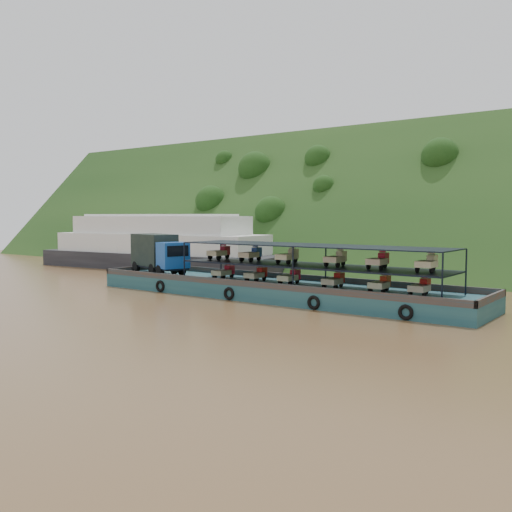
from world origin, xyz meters
The scene contains 4 objects.
ground centered at (0.00, 0.00, 0.00)m, with size 160.00×160.00×0.00m, color brown.
hillside centered at (0.00, 36.00, 0.00)m, with size 140.00×28.00×28.00m, color #163413.
cargo_barge centered at (-0.05, 0.58, 1.27)m, with size 35.00×7.18×5.05m.
passenger_ferry centered at (-25.39, 13.17, 3.05)m, with size 35.48×11.96×7.05m.
Camera 1 is at (29.00, -38.30, 6.88)m, focal length 40.00 mm.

